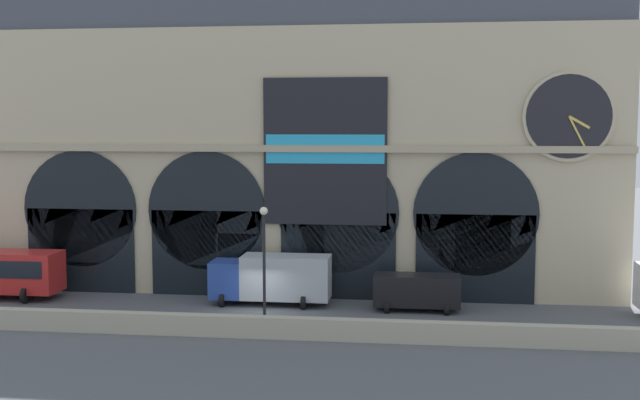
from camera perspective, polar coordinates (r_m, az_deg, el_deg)
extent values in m
plane|color=#54565B|center=(46.57, -4.69, -8.45)|extent=(200.00, 200.00, 0.00)
cube|color=#B2A891|center=(41.98, -6.03, -9.22)|extent=(90.00, 0.70, 1.14)
cube|color=#BCAD8C|center=(53.08, -3.00, 2.86)|extent=(45.24, 5.97, 17.54)
cube|color=#424751|center=(53.95, -3.00, 14.32)|extent=(45.24, 5.37, 3.90)
cube|color=black|center=(54.68, -17.16, -3.57)|extent=(7.44, 0.20, 5.65)
cylinder|color=black|center=(54.31, -17.24, -0.62)|extent=(7.83, 0.20, 7.83)
cube|color=black|center=(51.73, -8.32, -3.89)|extent=(7.44, 0.20, 5.65)
cylinder|color=black|center=(51.34, -8.36, -0.77)|extent=(7.83, 0.20, 7.83)
cube|color=black|center=(50.13, 1.33, -4.13)|extent=(7.44, 0.20, 5.65)
cylinder|color=black|center=(49.73, 1.34, -0.92)|extent=(7.83, 0.20, 7.83)
cube|color=black|center=(50.01, 11.33, -4.26)|extent=(7.44, 0.20, 5.65)
cylinder|color=black|center=(49.61, 11.39, -1.04)|extent=(7.83, 0.20, 7.83)
cylinder|color=#BCAD8C|center=(49.91, 17.83, 5.88)|extent=(5.55, 0.25, 5.55)
cylinder|color=black|center=(49.79, 17.85, 5.88)|extent=(5.14, 0.06, 5.14)
cube|color=gold|center=(49.84, 18.55, 5.45)|extent=(1.31, 0.04, 0.84)
cube|color=gold|center=(49.81, 18.41, 4.75)|extent=(1.12, 0.04, 1.99)
cube|color=black|center=(49.42, 0.36, 3.58)|extent=(7.92, 0.12, 9.37)
cube|color=#26A5D8|center=(49.33, 0.35, 3.77)|extent=(7.60, 0.04, 1.85)
cube|color=tan|center=(49.97, -3.64, 3.81)|extent=(45.24, 0.50, 0.44)
cylinder|color=black|center=(52.76, -20.87, -6.58)|extent=(0.28, 1.00, 1.00)
cylinder|color=black|center=(54.71, -19.76, -6.12)|extent=(0.28, 1.00, 1.00)
cube|color=#28479E|center=(49.49, -6.81, -5.77)|extent=(2.00, 2.30, 2.30)
cube|color=#ADB2B7|center=(48.70, -2.51, -5.68)|extent=(5.50, 2.30, 2.70)
cylinder|color=black|center=(48.78, -7.21, -7.33)|extent=(0.28, 0.84, 0.84)
cylinder|color=black|center=(50.74, -6.62, -6.82)|extent=(0.28, 0.84, 0.84)
cylinder|color=black|center=(47.79, -1.22, -7.55)|extent=(0.28, 0.84, 0.84)
cylinder|color=black|center=(49.79, -0.87, -7.02)|extent=(0.28, 0.84, 0.84)
cube|color=black|center=(47.63, 7.13, -6.59)|extent=(5.20, 2.00, 1.86)
cylinder|color=black|center=(46.99, 4.94, -7.90)|extent=(0.28, 0.68, 0.68)
cylinder|color=black|center=(48.74, 5.02, -7.41)|extent=(0.28, 0.68, 0.68)
cylinder|color=black|center=(47.00, 9.29, -7.95)|extent=(0.28, 0.68, 0.68)
cylinder|color=black|center=(48.75, 9.21, -7.46)|extent=(0.28, 0.68, 0.68)
cylinder|color=black|center=(41.88, -4.13, -5.48)|extent=(0.16, 0.16, 6.50)
sphere|color=#F2EDCC|center=(41.36, -4.16, -0.81)|extent=(0.44, 0.44, 0.44)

